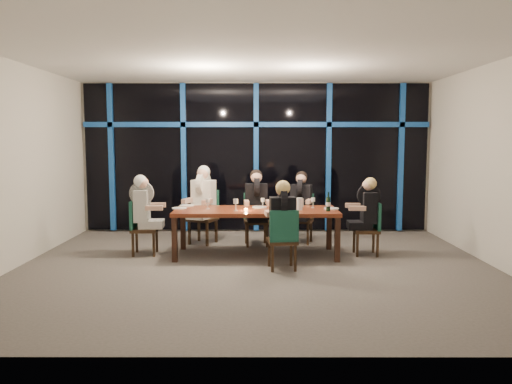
# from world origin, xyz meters

# --- Properties ---
(room) EXTENTS (7.04, 7.00, 3.02)m
(room) POSITION_xyz_m (0.00, 0.00, 2.02)
(room) COLOR #5E5853
(room) RESTS_ON ground
(window_wall) EXTENTS (6.86, 0.43, 2.94)m
(window_wall) POSITION_xyz_m (0.01, 2.93, 1.55)
(window_wall) COLOR black
(window_wall) RESTS_ON ground
(dining_table) EXTENTS (2.60, 1.00, 0.75)m
(dining_table) POSITION_xyz_m (0.00, 0.80, 0.68)
(dining_table) COLOR maroon
(dining_table) RESTS_ON ground
(chair_far_left) EXTENTS (0.58, 0.58, 0.95)m
(chair_far_left) POSITION_xyz_m (-0.92, 1.80, 0.53)
(chair_far_left) COLOR #321E10
(chair_far_left) RESTS_ON ground
(chair_far_mid) EXTENTS (0.46, 0.46, 0.91)m
(chair_far_mid) POSITION_xyz_m (-0.00, 1.65, 0.51)
(chair_far_mid) COLOR #321E10
(chair_far_mid) RESTS_ON ground
(chair_far_right) EXTENTS (0.51, 0.51, 0.89)m
(chair_far_right) POSITION_xyz_m (0.82, 1.84, 0.49)
(chair_far_right) COLOR #321E10
(chair_far_right) RESTS_ON ground
(chair_end_left) EXTENTS (0.43, 0.43, 0.89)m
(chair_end_left) POSITION_xyz_m (-1.88, 0.85, 0.49)
(chair_end_left) COLOR #321E10
(chair_end_left) RESTS_ON ground
(chair_end_right) EXTENTS (0.41, 0.41, 0.86)m
(chair_end_right) POSITION_xyz_m (1.85, 0.83, 0.48)
(chair_end_right) COLOR #321E10
(chair_end_right) RESTS_ON ground
(chair_near_mid) EXTENTS (0.45, 0.45, 0.88)m
(chair_near_mid) POSITION_xyz_m (0.39, -0.13, 0.49)
(chair_near_mid) COLOR #321E10
(chair_near_mid) RESTS_ON ground
(diner_far_left) EXTENTS (0.59, 0.65, 0.93)m
(diner_far_left) POSITION_xyz_m (-0.96, 1.73, 0.91)
(diner_far_left) COLOR white
(diner_far_left) RESTS_ON ground
(diner_far_mid) EXTENTS (0.48, 0.59, 0.89)m
(diner_far_mid) POSITION_xyz_m (0.01, 1.57, 0.87)
(diner_far_mid) COLOR black
(diner_far_mid) RESTS_ON ground
(diner_far_right) EXTENTS (0.52, 0.60, 0.86)m
(diner_far_right) POSITION_xyz_m (0.80, 1.77, 0.85)
(diner_far_right) COLOR black
(diner_far_right) RESTS_ON ground
(diner_end_left) EXTENTS (0.56, 0.45, 0.86)m
(diner_end_left) POSITION_xyz_m (-1.81, 0.86, 0.85)
(diner_end_left) COLOR black
(diner_end_left) RESTS_ON ground
(diner_end_right) EXTENTS (0.54, 0.43, 0.84)m
(diner_end_right) POSITION_xyz_m (1.78, 0.84, 0.82)
(diner_end_right) COLOR black
(diner_end_right) RESTS_ON ground
(diner_near_mid) EXTENTS (0.46, 0.57, 0.85)m
(diner_near_mid) POSITION_xyz_m (0.38, -0.05, 0.84)
(diner_near_mid) COLOR black
(diner_near_mid) RESTS_ON ground
(plate_far_left) EXTENTS (0.24, 0.24, 0.01)m
(plate_far_left) POSITION_xyz_m (-1.17, 1.21, 0.76)
(plate_far_left) COLOR white
(plate_far_left) RESTS_ON dining_table
(plate_far_mid) EXTENTS (0.24, 0.24, 0.01)m
(plate_far_mid) POSITION_xyz_m (0.06, 1.01, 0.76)
(plate_far_mid) COLOR white
(plate_far_mid) RESTS_ON dining_table
(plate_far_right) EXTENTS (0.24, 0.24, 0.01)m
(plate_far_right) POSITION_xyz_m (0.65, 1.23, 0.76)
(plate_far_right) COLOR white
(plate_far_right) RESTS_ON dining_table
(plate_end_left) EXTENTS (0.24, 0.24, 0.01)m
(plate_end_left) POSITION_xyz_m (-1.24, 0.89, 0.76)
(plate_end_left) COLOR white
(plate_end_left) RESTS_ON dining_table
(plate_end_right) EXTENTS (0.24, 0.24, 0.01)m
(plate_end_right) POSITION_xyz_m (1.22, 0.85, 0.76)
(plate_end_right) COLOR white
(plate_end_right) RESTS_ON dining_table
(plate_near_mid) EXTENTS (0.24, 0.24, 0.01)m
(plate_near_mid) POSITION_xyz_m (0.31, 0.51, 0.76)
(plate_near_mid) COLOR white
(plate_near_mid) RESTS_ON dining_table
(wine_bottle) EXTENTS (0.07, 0.07, 0.30)m
(wine_bottle) POSITION_xyz_m (1.13, 0.59, 0.87)
(wine_bottle) COLOR black
(wine_bottle) RESTS_ON dining_table
(water_pitcher) EXTENTS (0.12, 0.11, 0.19)m
(water_pitcher) POSITION_xyz_m (0.69, 0.72, 0.85)
(water_pitcher) COLOR silver
(water_pitcher) RESTS_ON dining_table
(tea_light) EXTENTS (0.05, 0.05, 0.03)m
(tea_light) POSITION_xyz_m (-0.16, 0.67, 0.77)
(tea_light) COLOR #F4A349
(tea_light) RESTS_ON dining_table
(wine_glass_a) EXTENTS (0.07, 0.07, 0.19)m
(wine_glass_a) POSITION_xyz_m (-0.32, 0.61, 0.89)
(wine_glass_a) COLOR silver
(wine_glass_a) RESTS_ON dining_table
(wine_glass_b) EXTENTS (0.06, 0.06, 0.16)m
(wine_glass_b) POSITION_xyz_m (0.11, 1.01, 0.87)
(wine_glass_b) COLOR silver
(wine_glass_b) RESTS_ON dining_table
(wine_glass_c) EXTENTS (0.07, 0.07, 0.19)m
(wine_glass_c) POSITION_xyz_m (0.53, 0.74, 0.89)
(wine_glass_c) COLOR silver
(wine_glass_c) RESTS_ON dining_table
(wine_glass_d) EXTENTS (0.07, 0.07, 0.17)m
(wine_glass_d) POSITION_xyz_m (-0.78, 0.85, 0.88)
(wine_glass_d) COLOR silver
(wine_glass_d) RESTS_ON dining_table
(wine_glass_e) EXTENTS (0.06, 0.06, 0.17)m
(wine_glass_e) POSITION_xyz_m (0.94, 1.00, 0.87)
(wine_glass_e) COLOR silver
(wine_glass_e) RESTS_ON dining_table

